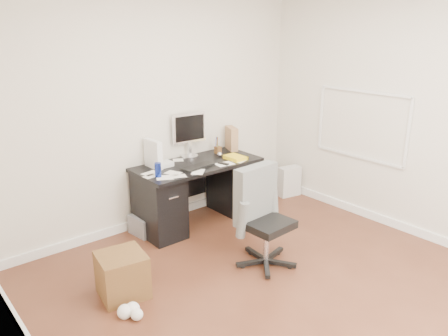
# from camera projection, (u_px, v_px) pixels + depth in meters

# --- Properties ---
(ground) EXTENTS (4.00, 4.00, 0.00)m
(ground) POSITION_uv_depth(u_px,v_px,m) (280.00, 290.00, 3.96)
(ground) COLOR #4E2719
(ground) RESTS_ON ground
(room_shell) EXTENTS (4.02, 4.02, 2.71)m
(room_shell) POSITION_uv_depth(u_px,v_px,m) (289.00, 108.00, 3.49)
(room_shell) COLOR beige
(room_shell) RESTS_ON ground
(desk) EXTENTS (1.50, 0.70, 0.75)m
(desk) POSITION_uv_depth(u_px,v_px,m) (198.00, 191.00, 5.23)
(desk) COLOR black
(desk) RESTS_ON ground
(loose_papers) EXTENTS (1.10, 0.60, 0.00)m
(loose_papers) POSITION_uv_depth(u_px,v_px,m) (186.00, 167.00, 4.96)
(loose_papers) COLOR white
(loose_papers) RESTS_ON desk
(lcd_monitor) EXTENTS (0.46, 0.29, 0.55)m
(lcd_monitor) POSITION_uv_depth(u_px,v_px,m) (189.00, 135.00, 5.27)
(lcd_monitor) COLOR silver
(lcd_monitor) RESTS_ON desk
(keyboard) EXTENTS (0.42, 0.19, 0.02)m
(keyboard) POSITION_uv_depth(u_px,v_px,m) (198.00, 167.00, 4.95)
(keyboard) COLOR black
(keyboard) RESTS_ON desk
(computer_mouse) EXTENTS (0.08, 0.08, 0.06)m
(computer_mouse) POSITION_uv_depth(u_px,v_px,m) (220.00, 154.00, 5.35)
(computer_mouse) COLOR silver
(computer_mouse) RESTS_ON desk
(travel_mug) EXTENTS (0.07, 0.07, 0.16)m
(travel_mug) POSITION_uv_depth(u_px,v_px,m) (158.00, 170.00, 4.62)
(travel_mug) COLOR #162A9A
(travel_mug) RESTS_ON desk
(white_binder) EXTENTS (0.14, 0.29, 0.32)m
(white_binder) POSITION_uv_depth(u_px,v_px,m) (153.00, 154.00, 4.90)
(white_binder) COLOR white
(white_binder) RESTS_ON desk
(magazine_file) EXTENTS (0.21, 0.28, 0.30)m
(magazine_file) POSITION_uv_depth(u_px,v_px,m) (232.00, 138.00, 5.63)
(magazine_file) COLOR #976C49
(magazine_file) RESTS_ON desk
(pen_cup) EXTENTS (0.09, 0.09, 0.21)m
(pen_cup) POSITION_uv_depth(u_px,v_px,m) (218.00, 145.00, 5.48)
(pen_cup) COLOR brown
(pen_cup) RESTS_ON desk
(yellow_book) EXTENTS (0.20, 0.25, 0.04)m
(yellow_book) POSITION_uv_depth(u_px,v_px,m) (235.00, 157.00, 5.26)
(yellow_book) COLOR yellow
(yellow_book) RESTS_ON desk
(paper_remote) EXTENTS (0.23, 0.20, 0.02)m
(paper_remote) POSITION_uv_depth(u_px,v_px,m) (225.00, 163.00, 5.08)
(paper_remote) COLOR white
(paper_remote) RESTS_ON desk
(office_chair) EXTENTS (0.60, 0.60, 1.00)m
(office_chair) POSITION_uv_depth(u_px,v_px,m) (267.00, 218.00, 4.24)
(office_chair) COLOR #565856
(office_chair) RESTS_ON ground
(pc_tower) EXTENTS (0.21, 0.44, 0.43)m
(pc_tower) POSITION_uv_depth(u_px,v_px,m) (257.00, 187.00, 5.89)
(pc_tower) COLOR #ABA69B
(pc_tower) RESTS_ON ground
(shopping_bag) EXTENTS (0.34, 0.27, 0.42)m
(shopping_bag) POSITION_uv_depth(u_px,v_px,m) (289.00, 181.00, 6.11)
(shopping_bag) COLOR silver
(shopping_bag) RESTS_ON ground
(wicker_basket) EXTENTS (0.45, 0.45, 0.40)m
(wicker_basket) POSITION_uv_depth(u_px,v_px,m) (122.00, 275.00, 3.84)
(wicker_basket) COLOR #492D16
(wicker_basket) RESTS_ON ground
(desk_printer) EXTENTS (0.42, 0.36, 0.22)m
(desk_printer) POSITION_uv_depth(u_px,v_px,m) (149.00, 223.00, 5.05)
(desk_printer) COLOR slate
(desk_printer) RESTS_ON ground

